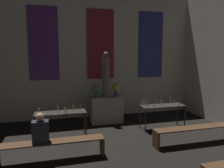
# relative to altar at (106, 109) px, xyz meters

# --- Properties ---
(wall_back) EXTENTS (7.74, 0.16, 4.72)m
(wall_back) POSITION_rel_altar_xyz_m (0.00, 0.95, 1.91)
(wall_back) COLOR silver
(wall_back) RESTS_ON ground_plane
(altar) EXTENTS (1.13, 0.59, 0.94)m
(altar) POSITION_rel_altar_xyz_m (0.00, 0.00, 0.00)
(altar) COLOR #ADA38E
(altar) RESTS_ON ground_plane
(statue) EXTENTS (0.25, 0.25, 1.59)m
(statue) POSITION_rel_altar_xyz_m (0.00, 0.00, 1.23)
(statue) COLOR slate
(statue) RESTS_ON altar
(flower_vase_left) EXTENTS (0.28, 0.28, 0.47)m
(flower_vase_left) POSITION_rel_altar_xyz_m (-0.37, 0.00, 0.75)
(flower_vase_left) COLOR #4C5666
(flower_vase_left) RESTS_ON altar
(flower_vase_right) EXTENTS (0.28, 0.28, 0.47)m
(flower_vase_right) POSITION_rel_altar_xyz_m (0.37, 0.00, 0.75)
(flower_vase_right) COLOR #4C5666
(flower_vase_right) RESTS_ON altar
(candle_rack_left) EXTENTS (1.47, 0.51, 0.96)m
(candle_rack_left) POSITION_rel_altar_xyz_m (-1.64, -1.13, 0.22)
(candle_rack_left) COLOR #332D28
(candle_rack_left) RESTS_ON ground_plane
(candle_rack_right) EXTENTS (1.47, 0.51, 0.98)m
(candle_rack_right) POSITION_rel_altar_xyz_m (1.63, -1.13, 0.22)
(candle_rack_right) COLOR #332D28
(candle_rack_right) RESTS_ON ground_plane
(pew_back_left) EXTENTS (2.38, 0.36, 0.47)m
(pew_back_left) POSITION_rel_altar_xyz_m (-1.88, -2.51, -0.12)
(pew_back_left) COLOR #4C331E
(pew_back_left) RESTS_ON ground_plane
(pew_back_right) EXTENTS (2.38, 0.36, 0.47)m
(pew_back_right) POSITION_rel_altar_xyz_m (1.88, -2.51, -0.12)
(pew_back_right) COLOR #4C331E
(pew_back_right) RESTS_ON ground_plane
(person_seated) EXTENTS (0.36, 0.24, 0.68)m
(person_seated) POSITION_rel_altar_xyz_m (-2.13, -2.51, 0.29)
(person_seated) COLOR #282D38
(person_seated) RESTS_ON pew_back_left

